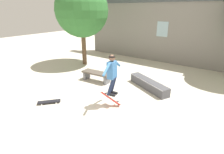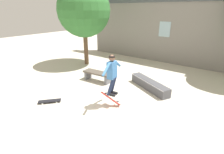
{
  "view_description": "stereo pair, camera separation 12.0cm",
  "coord_description": "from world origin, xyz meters",
  "px_view_note": "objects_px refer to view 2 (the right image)",
  "views": [
    {
      "loc": [
        3.25,
        -3.44,
        3.22
      ],
      "look_at": [
        0.07,
        0.99,
        1.1
      ],
      "focal_mm": 28.0,
      "sensor_mm": 36.0,
      "label": 1
    },
    {
      "loc": [
        3.35,
        -3.37,
        3.22
      ],
      "look_at": [
        0.07,
        0.99,
        1.1
      ],
      "focal_mm": 28.0,
      "sensor_mm": 36.0,
      "label": 2
    }
  ],
  "objects_px": {
    "skateboard_flipping": "(111,99)",
    "park_bench": "(98,75)",
    "skater": "(112,72)",
    "tree_left": "(84,10)",
    "skate_ledge": "(149,85)",
    "skateboard_resting": "(50,101)"
  },
  "relations": [
    {
      "from": "tree_left",
      "to": "skateboard_flipping",
      "type": "distance_m",
      "value": 6.12
    },
    {
      "from": "tree_left",
      "to": "skateboard_resting",
      "type": "height_order",
      "value": "tree_left"
    },
    {
      "from": "park_bench",
      "to": "skateboard_flipping",
      "type": "height_order",
      "value": "skateboard_flipping"
    },
    {
      "from": "park_bench",
      "to": "skate_ledge",
      "type": "distance_m",
      "value": 2.47
    },
    {
      "from": "tree_left",
      "to": "skateboard_flipping",
      "type": "bearing_deg",
      "value": -36.36
    },
    {
      "from": "skate_ledge",
      "to": "skateboard_flipping",
      "type": "height_order",
      "value": "skateboard_flipping"
    },
    {
      "from": "skate_ledge",
      "to": "skateboard_flipping",
      "type": "xyz_separation_m",
      "value": [
        -0.47,
        -2.15,
        0.1
      ]
    },
    {
      "from": "skater",
      "to": "skateboard_resting",
      "type": "xyz_separation_m",
      "value": [
        -1.97,
        -1.21,
        -1.22
      ]
    },
    {
      "from": "park_bench",
      "to": "skater",
      "type": "bearing_deg",
      "value": -40.73
    },
    {
      "from": "tree_left",
      "to": "skate_ledge",
      "type": "distance_m",
      "value": 5.76
    },
    {
      "from": "skate_ledge",
      "to": "skater",
      "type": "height_order",
      "value": "skater"
    },
    {
      "from": "skate_ledge",
      "to": "park_bench",
      "type": "bearing_deg",
      "value": -136.99
    },
    {
      "from": "park_bench",
      "to": "skateboard_flipping",
      "type": "bearing_deg",
      "value": -42.01
    },
    {
      "from": "tree_left",
      "to": "skateboard_resting",
      "type": "distance_m",
      "value": 5.88
    },
    {
      "from": "tree_left",
      "to": "skateboard_resting",
      "type": "xyz_separation_m",
      "value": [
        2.42,
        -4.38,
        -3.09
      ]
    },
    {
      "from": "skater",
      "to": "skateboard_flipping",
      "type": "relative_size",
      "value": 1.99
    },
    {
      "from": "park_bench",
      "to": "skateboard_resting",
      "type": "relative_size",
      "value": 1.95
    },
    {
      "from": "tree_left",
      "to": "skater",
      "type": "bearing_deg",
      "value": -35.79
    },
    {
      "from": "skateboard_flipping",
      "to": "skater",
      "type": "bearing_deg",
      "value": 22.7
    },
    {
      "from": "skate_ledge",
      "to": "skater",
      "type": "xyz_separation_m",
      "value": [
        -0.43,
        -2.11,
        1.1
      ]
    },
    {
      "from": "tree_left",
      "to": "park_bench",
      "type": "relative_size",
      "value": 3.21
    },
    {
      "from": "skateboard_flipping",
      "to": "park_bench",
      "type": "bearing_deg",
      "value": 113.32
    }
  ]
}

